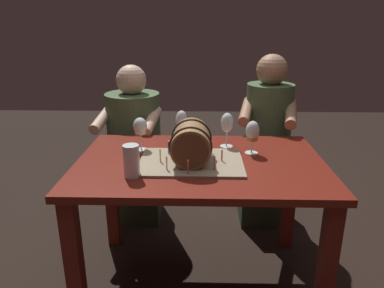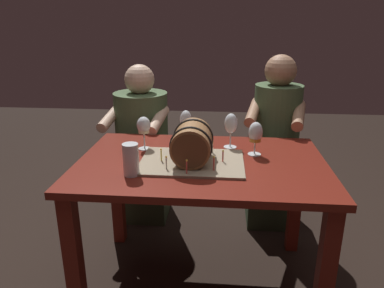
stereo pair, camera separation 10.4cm
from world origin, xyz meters
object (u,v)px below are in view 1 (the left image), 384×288
barrel_cake (192,146)px  wine_glass_amber (253,133)px  wine_glass_empty (228,124)px  wine_glass_white (141,128)px  dining_table (201,182)px  person_seated_right (267,150)px  beer_pint (132,162)px  wine_glass_red (182,122)px  person_seated_left (135,150)px

barrel_cake → wine_glass_amber: 0.35m
wine_glass_empty → wine_glass_white: bearing=-171.9°
dining_table → person_seated_right: (0.46, 0.69, -0.07)m
dining_table → person_seated_right: size_ratio=1.04×
wine_glass_white → beer_pint: wine_glass_white is taller
wine_glass_amber → person_seated_right: person_seated_right is taller
wine_glass_red → beer_pint: 0.52m
wine_glass_amber → dining_table: bearing=-157.9°
wine_glass_empty → wine_glass_white: wine_glass_empty is taller
dining_table → wine_glass_amber: (0.27, 0.11, 0.23)m
wine_glass_red → person_seated_right: bearing=36.6°
wine_glass_white → wine_glass_amber: (0.59, -0.04, -0.01)m
wine_glass_amber → person_seated_right: bearing=71.9°
wine_glass_empty → beer_pint: bearing=-137.3°
wine_glass_white → person_seated_right: bearing=34.9°
wine_glass_amber → wine_glass_red: bearing=157.0°
dining_table → wine_glass_empty: (0.15, 0.21, 0.25)m
wine_glass_red → wine_glass_white: size_ratio=1.05×
barrel_cake → wine_glass_amber: size_ratio=2.86×
barrel_cake → wine_glass_red: bearing=101.3°
barrel_cake → beer_pint: bearing=-147.6°
barrel_cake → person_seated_left: 0.89m
wine_glass_white → beer_pint: (0.01, -0.35, -0.06)m
beer_pint → person_seated_left: 0.95m
wine_glass_amber → person_seated_left: size_ratio=0.16×
wine_glass_red → person_seated_right: 0.77m
wine_glass_white → person_seated_left: (-0.14, 0.55, -0.32)m
barrel_cake → wine_glass_red: (-0.06, 0.31, 0.03)m
wine_glass_white → person_seated_right: size_ratio=0.15×
barrel_cake → person_seated_right: bearing=55.3°
barrel_cake → wine_glass_red: barrel_cake is taller
dining_table → wine_glass_red: 0.38m
person_seated_right → barrel_cake: bearing=-124.7°
dining_table → wine_glass_empty: size_ratio=6.43×
wine_glass_red → person_seated_right: person_seated_right is taller
barrel_cake → wine_glass_white: 0.34m
wine_glass_amber → person_seated_right: size_ratio=0.15×
wine_glass_white → person_seated_right: (0.78, 0.55, -0.31)m
person_seated_left → person_seated_right: (0.93, -0.00, 0.01)m
wine_glass_amber → person_seated_right: 0.68m
dining_table → person_seated_left: size_ratio=1.11×
dining_table → person_seated_right: person_seated_right is taller
barrel_cake → wine_glass_red: size_ratio=2.66×
wine_glass_empty → person_seated_left: bearing=141.7°
dining_table → barrel_cake: barrel_cake is taller
dining_table → person_seated_left: 0.84m
barrel_cake → wine_glass_white: size_ratio=2.79×
wine_glass_empty → person_seated_right: 0.66m
wine_glass_empty → person_seated_right: size_ratio=0.16×
wine_glass_empty → wine_glass_red: wine_glass_empty is taller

